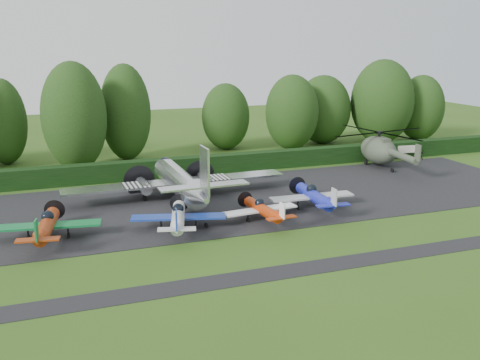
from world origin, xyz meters
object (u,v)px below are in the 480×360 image
object	(u,v)px
transport_plane	(180,182)
light_plane_red	(47,225)
helicopter	(379,148)
light_plane_white	(178,217)
light_plane_orange	(262,209)
light_plane_blue	(314,196)
sign_board	(409,150)

from	to	relation	value
transport_plane	light_plane_red	distance (m)	13.34
helicopter	light_plane_white	bearing A→B (deg)	-158.40
transport_plane	light_plane_white	world-z (taller)	transport_plane
light_plane_red	light_plane_orange	world-z (taller)	light_plane_red
helicopter	light_plane_orange	bearing A→B (deg)	-150.88
light_plane_white	light_plane_orange	size ratio (longest dim) A/B	1.13
light_plane_orange	helicopter	bearing A→B (deg)	40.70
transport_plane	light_plane_blue	world-z (taller)	transport_plane
light_plane_orange	helicopter	world-z (taller)	helicopter
transport_plane	helicopter	size ratio (longest dim) A/B	1.39
light_plane_red	light_plane_orange	distance (m)	16.61
light_plane_red	light_plane_orange	bearing A→B (deg)	-12.90
transport_plane	light_plane_red	size ratio (longest dim) A/B	2.60
light_plane_blue	helicopter	bearing A→B (deg)	37.46
helicopter	sign_board	distance (m)	6.48
light_plane_red	helicopter	distance (m)	39.02
light_plane_white	light_plane_blue	bearing A→B (deg)	-7.93
light_plane_white	sign_board	size ratio (longest dim) A/B	2.56
light_plane_white	light_plane_orange	bearing A→B (deg)	-14.87
light_plane_orange	sign_board	bearing A→B (deg)	37.95
light_plane_red	light_plane_blue	bearing A→B (deg)	-8.04
light_plane_blue	sign_board	bearing A→B (deg)	32.81
helicopter	light_plane_red	bearing A→B (deg)	-166.28
light_plane_orange	transport_plane	bearing A→B (deg)	128.85
light_plane_red	light_plane_white	world-z (taller)	light_plane_red
light_plane_red	light_plane_blue	size ratio (longest dim) A/B	1.01
light_plane_orange	light_plane_blue	distance (m)	5.65
light_plane_orange	light_plane_blue	size ratio (longest dim) A/B	0.85
transport_plane	light_plane_orange	world-z (taller)	transport_plane
sign_board	light_plane_orange	bearing A→B (deg)	-154.02
transport_plane	light_plane_white	distance (m)	8.00
transport_plane	light_plane_red	bearing A→B (deg)	-148.89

